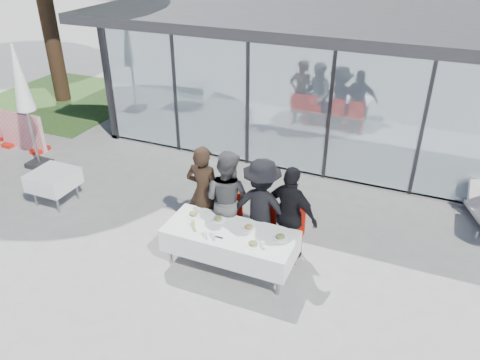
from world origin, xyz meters
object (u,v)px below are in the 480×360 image
at_px(dining_table, 230,241).
at_px(diner_chair_c, 263,222).
at_px(diner_chair_a, 207,209).
at_px(juice_bottle, 193,224).
at_px(diner_chair_b, 229,215).
at_px(spare_table_left, 53,180).
at_px(diner_b, 227,199).
at_px(plate_d, 281,237).
at_px(diner_d, 290,215).
at_px(plate_b, 218,219).
at_px(plate_a, 193,214).
at_px(plate_extra, 253,244).
at_px(diner_a, 204,193).
at_px(plate_c, 249,228).
at_px(diner_c, 261,207).
at_px(folded_eyeglasses, 219,237).
at_px(market_umbrella, 22,87).
at_px(diner_chair_d, 291,229).

xyz_separation_m(dining_table, diner_chair_c, (0.32, 0.75, -0.00)).
distance_m(diner_chair_a, juice_bottle, 0.98).
relative_size(diner_chair_b, spare_table_left, 1.13).
distance_m(diner_b, plate_d, 1.32).
bearing_deg(diner_d, plate_b, 36.99).
distance_m(plate_a, plate_d, 1.66).
height_order(plate_d, plate_extra, same).
xyz_separation_m(diner_a, plate_c, (1.09, -0.47, -0.17)).
xyz_separation_m(diner_c, plate_a, (-1.12, -0.47, -0.15)).
bearing_deg(plate_c, plate_b, 176.22).
height_order(plate_a, plate_extra, same).
xyz_separation_m(plate_c, folded_eyeglasses, (-0.36, -0.43, -0.02)).
height_order(diner_chair_a, diner_chair_b, same).
distance_m(diner_chair_c, market_umbrella, 6.49).
relative_size(plate_d, market_umbrella, 0.08).
bearing_deg(juice_bottle, diner_b, 72.19).
relative_size(diner_chair_c, spare_table_left, 1.13).
bearing_deg(diner_a, diner_chair_d, -176.72).
height_order(plate_extra, spare_table_left, plate_extra).
xyz_separation_m(diner_chair_d, plate_d, (0.00, -0.61, 0.24)).
height_order(diner_b, market_umbrella, market_umbrella).
relative_size(plate_c, juice_bottle, 1.67).
height_order(diner_c, plate_b, diner_c).
bearing_deg(plate_a, plate_d, -1.50).
relative_size(plate_d, folded_eyeglasses, 1.75).
relative_size(diner_chair_a, diner_d, 0.54).
height_order(diner_chair_c, diner_chair_d, same).
relative_size(dining_table, plate_b, 9.23).
distance_m(diner_b, diner_d, 1.21).
bearing_deg(plate_a, diner_chair_b, 51.91).
relative_size(plate_b, juice_bottle, 1.67).
bearing_deg(plate_a, plate_b, 5.39).
bearing_deg(diner_c, folded_eyeglasses, 63.08).
xyz_separation_m(diner_chair_a, diner_d, (1.68, -0.10, 0.37)).
distance_m(diner_c, plate_c, 0.49).
height_order(diner_d, plate_b, diner_d).
xyz_separation_m(plate_extra, folded_eyeglasses, (-0.59, -0.03, -0.02)).
bearing_deg(dining_table, diner_chair_c, 67.01).
xyz_separation_m(dining_table, plate_d, (0.86, 0.14, 0.24)).
distance_m(dining_table, diner_c, 0.82).
height_order(diner_b, plate_a, diner_b).
relative_size(diner_a, plate_b, 7.74).
height_order(dining_table, plate_a, plate_a).
xyz_separation_m(diner_c, plate_c, (-0.05, -0.47, -0.15)).
height_order(dining_table, plate_b, plate_b).
relative_size(diner_chair_b, folded_eyeglasses, 6.96).
distance_m(diner_chair_b, plate_c, 0.87).
bearing_deg(diner_a, plate_a, 92.77).
xyz_separation_m(diner_chair_a, spare_table_left, (-3.49, -0.27, 0.02)).
relative_size(plate_a, plate_extra, 1.00).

